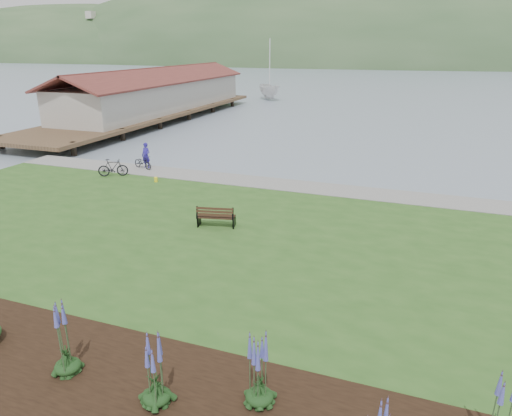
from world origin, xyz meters
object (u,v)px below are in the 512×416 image
(person, at_px, (146,153))
(bicycle_a, at_px, (143,162))
(sailboat, at_px, (269,100))
(park_bench, at_px, (216,216))

(person, bearing_deg, bicycle_a, -109.27)
(person, relative_size, sailboat, 0.07)
(park_bench, height_order, sailboat, sailboat)
(park_bench, bearing_deg, person, 124.91)
(park_bench, bearing_deg, sailboat, 93.00)
(park_bench, distance_m, person, 11.09)
(sailboat, bearing_deg, park_bench, -108.80)
(bicycle_a, relative_size, sailboat, 0.06)
(bicycle_a, bearing_deg, person, -6.86)
(bicycle_a, bearing_deg, park_bench, -112.05)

